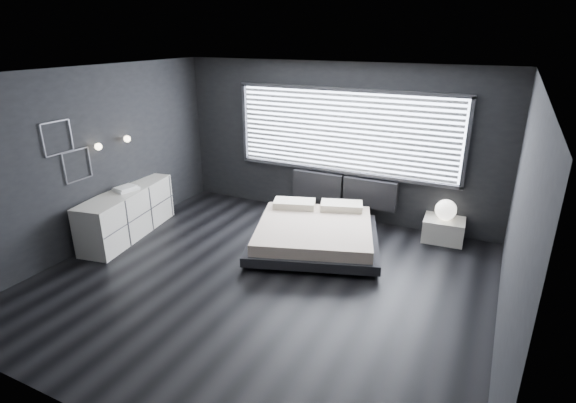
% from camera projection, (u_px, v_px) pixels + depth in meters
% --- Properties ---
extents(room, '(6.04, 6.00, 2.80)m').
position_uv_depth(room, '(259.00, 186.00, 5.78)').
color(room, black).
rests_on(room, ground).
extents(window, '(4.14, 0.09, 1.52)m').
position_uv_depth(window, '(344.00, 132.00, 7.89)').
color(window, white).
rests_on(window, ground).
extents(headboard, '(1.96, 0.16, 0.52)m').
position_uv_depth(headboard, '(343.00, 189.00, 8.19)').
color(headboard, black).
rests_on(headboard, ground).
extents(sconce_near, '(0.18, 0.11, 0.11)m').
position_uv_depth(sconce_near, '(98.00, 147.00, 6.94)').
color(sconce_near, silver).
rests_on(sconce_near, ground).
extents(sconce_far, '(0.18, 0.11, 0.11)m').
position_uv_depth(sconce_far, '(127.00, 139.00, 7.45)').
color(sconce_far, silver).
rests_on(sconce_far, ground).
extents(wall_art_upper, '(0.01, 0.48, 0.48)m').
position_uv_depth(wall_art_upper, '(57.00, 138.00, 6.39)').
color(wall_art_upper, '#47474C').
rests_on(wall_art_upper, ground).
extents(wall_art_lower, '(0.01, 0.48, 0.48)m').
position_uv_depth(wall_art_lower, '(78.00, 165.00, 6.76)').
color(wall_art_lower, '#47474C').
rests_on(wall_art_lower, ground).
extents(bed, '(2.50, 2.44, 0.52)m').
position_uv_depth(bed, '(315.00, 232.00, 7.22)').
color(bed, black).
rests_on(bed, ground).
extents(nightstand, '(0.68, 0.58, 0.38)m').
position_uv_depth(nightstand, '(443.00, 229.00, 7.46)').
color(nightstand, beige).
rests_on(nightstand, ground).
extents(orb_lamp, '(0.34, 0.34, 0.34)m').
position_uv_depth(orb_lamp, '(446.00, 210.00, 7.31)').
color(orb_lamp, white).
rests_on(orb_lamp, nightstand).
extents(dresser, '(0.90, 2.06, 0.80)m').
position_uv_depth(dresser, '(128.00, 213.00, 7.58)').
color(dresser, beige).
rests_on(dresser, ground).
extents(book_stack, '(0.35, 0.42, 0.07)m').
position_uv_depth(book_stack, '(126.00, 189.00, 7.43)').
color(book_stack, white).
rests_on(book_stack, dresser).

